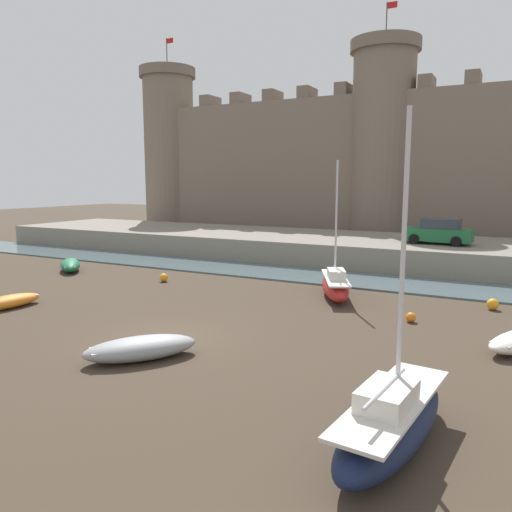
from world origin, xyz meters
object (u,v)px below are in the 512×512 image
at_px(mooring_buoy_mid_mud, 164,278).
at_px(sailboat_foreground_centre, 392,420).
at_px(rowboat_midflat_right, 141,348).
at_px(rowboat_midflat_left, 70,265).
at_px(car_quay_west, 439,232).
at_px(mooring_buoy_near_shore, 493,304).
at_px(rowboat_near_channel_right, 8,301).
at_px(mooring_buoy_off_centre, 411,317).
at_px(sailboat_near_channel_left, 335,285).

bearing_deg(mooring_buoy_mid_mud, sailboat_foreground_centre, -37.90).
height_order(rowboat_midflat_right, mooring_buoy_mid_mud, rowboat_midflat_right).
height_order(rowboat_midflat_left, car_quay_west, car_quay_west).
bearing_deg(sailboat_foreground_centre, mooring_buoy_near_shore, 84.40).
bearing_deg(car_quay_west, rowboat_near_channel_right, -128.32).
xyz_separation_m(mooring_buoy_off_centre, car_quay_west, (-0.89, 13.41, 2.18)).
height_order(mooring_buoy_off_centre, mooring_buoy_near_shore, mooring_buoy_near_shore).
relative_size(sailboat_near_channel_left, car_quay_west, 1.56).
relative_size(sailboat_near_channel_left, rowboat_near_channel_right, 2.10).
bearing_deg(rowboat_midflat_right, mooring_buoy_near_shore, 51.25).
bearing_deg(sailboat_foreground_centre, rowboat_midflat_left, 152.26).
bearing_deg(mooring_buoy_mid_mud, rowboat_near_channel_right, -107.03).
xyz_separation_m(rowboat_midflat_left, mooring_buoy_mid_mud, (7.30, 0.02, -0.16)).
bearing_deg(rowboat_near_channel_right, mooring_buoy_mid_mud, 72.97).
height_order(sailboat_near_channel_left, rowboat_near_channel_right, sailboat_near_channel_left).
bearing_deg(sailboat_near_channel_left, rowboat_midflat_left, -176.94).
height_order(sailboat_foreground_centre, rowboat_near_channel_right, sailboat_foreground_centre).
bearing_deg(mooring_buoy_off_centre, sailboat_foreground_centre, -81.69).
relative_size(sailboat_near_channel_left, mooring_buoy_off_centre, 16.39).
height_order(mooring_buoy_mid_mud, mooring_buoy_near_shore, mooring_buoy_near_shore).
bearing_deg(mooring_buoy_mid_mud, mooring_buoy_off_centre, -7.82).
bearing_deg(mooring_buoy_near_shore, sailboat_foreground_centre, -95.60).
bearing_deg(mooring_buoy_near_shore, rowboat_midflat_left, -175.76).
bearing_deg(rowboat_midflat_left, rowboat_midflat_right, -35.24).
bearing_deg(sailboat_foreground_centre, sailboat_near_channel_left, 113.53).
xyz_separation_m(rowboat_midflat_right, rowboat_near_channel_right, (-9.48, 2.24, -0.07)).
xyz_separation_m(rowboat_midflat_right, car_quay_west, (5.88, 21.67, 2.01)).
bearing_deg(mooring_buoy_mid_mud, sailboat_near_channel_left, 5.22).
xyz_separation_m(rowboat_near_channel_right, mooring_buoy_off_centre, (16.24, 6.02, -0.10)).
height_order(sailboat_near_channel_left, mooring_buoy_mid_mud, sailboat_near_channel_left).
height_order(rowboat_midflat_right, rowboat_near_channel_right, rowboat_midflat_right).
bearing_deg(mooring_buoy_near_shore, sailboat_near_channel_left, -172.88).
distance_m(sailboat_near_channel_left, sailboat_foreground_centre, 13.94).
distance_m(rowboat_near_channel_right, mooring_buoy_near_shore, 21.35).
xyz_separation_m(sailboat_foreground_centre, car_quay_west, (-2.35, 23.40, 1.74)).
relative_size(mooring_buoy_mid_mud, car_quay_west, 0.11).
xyz_separation_m(sailboat_foreground_centre, mooring_buoy_mid_mud, (-15.28, 11.89, -0.41)).
relative_size(mooring_buoy_mid_mud, mooring_buoy_near_shore, 0.92).
relative_size(rowboat_near_channel_right, mooring_buoy_off_centre, 7.81).
distance_m(sailboat_foreground_centre, mooring_buoy_mid_mud, 19.36).
bearing_deg(rowboat_near_channel_right, rowboat_midflat_right, -13.32).
xyz_separation_m(mooring_buoy_mid_mud, car_quay_west, (12.93, 11.51, 2.15)).
height_order(sailboat_near_channel_left, sailboat_foreground_centre, sailboat_foreground_centre).
xyz_separation_m(mooring_buoy_near_shore, car_quay_west, (-3.68, 9.76, 2.13)).
xyz_separation_m(rowboat_midflat_left, mooring_buoy_off_centre, (21.11, -1.88, -0.20)).
distance_m(rowboat_midflat_right, mooring_buoy_mid_mud, 12.37).
xyz_separation_m(rowboat_near_channel_right, car_quay_west, (15.35, 19.43, 2.08)).
bearing_deg(sailboat_near_channel_left, rowboat_near_channel_right, -144.04).
distance_m(mooring_buoy_mid_mud, mooring_buoy_off_centre, 13.95).
distance_m(rowboat_near_channel_right, car_quay_west, 24.85).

